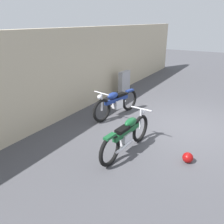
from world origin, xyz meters
TOP-DOWN VIEW (x-y plane):
  - ground_plane at (0.00, 0.00)m, footprint 40.00×40.00m
  - building_wall at (0.00, 3.88)m, footprint 18.00×0.30m
  - stone_marker at (1.93, 3.23)m, footprint 0.71×0.22m
  - helmet at (-2.00, -0.56)m, footprint 0.25×0.25m
  - motorcycle_blue at (-0.36, 2.33)m, footprint 2.20×0.73m
  - motorcycle_green at (-2.31, 0.90)m, footprint 2.18×0.61m

SIDE VIEW (x-z plane):
  - ground_plane at x=0.00m, z-range 0.00..0.00m
  - helmet at x=-2.00m, z-range 0.00..0.25m
  - motorcycle_green at x=-2.31m, z-range -0.02..0.96m
  - motorcycle_blue at x=-0.36m, z-range -0.02..0.98m
  - stone_marker at x=1.93m, z-range 0.00..1.06m
  - building_wall at x=0.00m, z-range 0.00..2.91m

